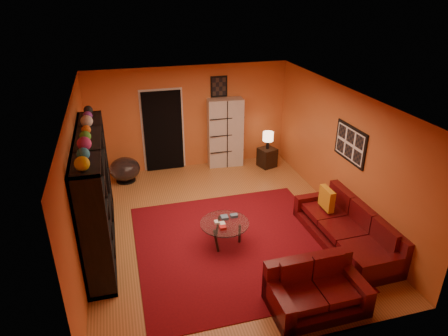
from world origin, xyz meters
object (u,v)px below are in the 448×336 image
object	(u,v)px
tv	(99,197)
bowl_chair	(125,169)
storage_cabinet	(225,133)
entertainment_unit	(95,194)
coffee_table	(225,225)
sofa	(350,230)
side_table	(267,157)
loveseat	(314,289)
table_lamp	(268,137)

from	to	relation	value
tv	bowl_chair	world-z (taller)	tv
tv	storage_cabinet	distance (m)	4.20
storage_cabinet	entertainment_unit	bearing A→B (deg)	-133.88
coffee_table	storage_cabinet	xyz separation A→B (m)	(0.96, 3.40, 0.48)
sofa	side_table	size ratio (longest dim) A/B	4.75
tv	sofa	size ratio (longest dim) A/B	0.43
sofa	coffee_table	distance (m)	2.32
loveseat	bowl_chair	distance (m)	5.52
bowl_chair	coffee_table	bearing A→B (deg)	-62.28
coffee_table	table_lamp	size ratio (longest dim) A/B	1.98
bowl_chair	table_lamp	world-z (taller)	table_lamp
storage_cabinet	side_table	xyz separation A→B (m)	(1.02, -0.40, -0.64)
bowl_chair	side_table	distance (m)	3.61
loveseat	table_lamp	size ratio (longest dim) A/B	3.14
loveseat	side_table	size ratio (longest dim) A/B	2.82
entertainment_unit	side_table	xyz separation A→B (m)	(4.16, 2.40, -0.80)
entertainment_unit	tv	size ratio (longest dim) A/B	2.97
coffee_table	side_table	size ratio (longest dim) A/B	1.78
loveseat	storage_cabinet	bearing A→B (deg)	-1.75
bowl_chair	side_table	xyz separation A→B (m)	(3.61, -0.10, -0.07)
storage_cabinet	sofa	bearing A→B (deg)	-67.84
bowl_chair	side_table	size ratio (longest dim) A/B	1.45
entertainment_unit	sofa	size ratio (longest dim) A/B	1.26
sofa	table_lamp	world-z (taller)	table_lamp
coffee_table	side_table	world-z (taller)	side_table
loveseat	tv	bearing A→B (deg)	50.82
entertainment_unit	side_table	distance (m)	4.87
storage_cabinet	table_lamp	xyz separation A→B (m)	(1.02, -0.40, -0.07)
sofa	tv	bearing A→B (deg)	164.14
tv	table_lamp	size ratio (longest dim) A/B	2.25
sofa	loveseat	world-z (taller)	same
coffee_table	bowl_chair	distance (m)	3.51
loveseat	bowl_chair	bearing A→B (deg)	26.17
tv	table_lamp	xyz separation A→B (m)	(4.11, 2.44, -0.20)
tv	coffee_table	xyz separation A→B (m)	(2.13, -0.56, -0.61)
storage_cabinet	tv	bearing A→B (deg)	-132.99
sofa	storage_cabinet	distance (m)	4.23
loveseat	coffee_table	xyz separation A→B (m)	(-0.88, 1.82, 0.12)
sofa	table_lamp	bearing A→B (deg)	92.87
coffee_table	bowl_chair	xyz separation A→B (m)	(-1.63, 3.10, -0.09)
coffee_table	loveseat	bearing A→B (deg)	-64.20
bowl_chair	tv	bearing A→B (deg)	-101.07
bowl_chair	table_lamp	xyz separation A→B (m)	(3.61, -0.10, 0.50)
sofa	side_table	bearing A→B (deg)	92.87
storage_cabinet	coffee_table	bearing A→B (deg)	-101.40
tv	side_table	bearing A→B (deg)	-59.29
sofa	bowl_chair	xyz separation A→B (m)	(-3.87, 3.68, 0.03)
loveseat	storage_cabinet	size ratio (longest dim) A/B	0.79
sofa	coffee_table	xyz separation A→B (m)	(-2.24, 0.58, 0.12)
bowl_chair	loveseat	bearing A→B (deg)	-62.98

